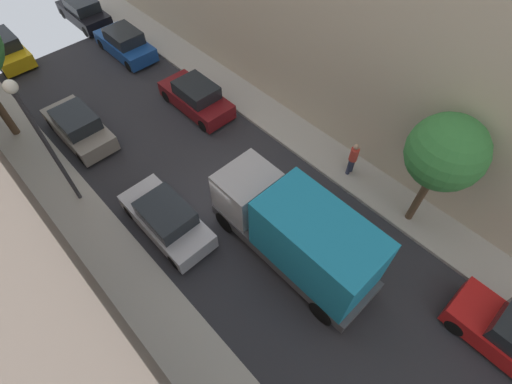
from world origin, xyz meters
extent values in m
plane|color=#2D2D33|center=(0.00, 0.00, 0.00)|extent=(32.00, 32.00, 0.00)
cube|color=#B7B2A8|center=(-5.00, 0.00, 0.07)|extent=(2.00, 44.00, 0.15)
cube|color=#B7B2A8|center=(5.00, 0.00, 0.07)|extent=(2.00, 44.00, 0.15)
cube|color=silver|center=(-2.70, 0.82, 0.55)|extent=(1.76, 4.20, 0.76)
cube|color=#1E2328|center=(-2.70, 0.67, 1.25)|extent=(1.56, 2.10, 0.64)
cylinder|color=black|center=(-3.48, 2.37, 0.32)|extent=(0.22, 0.64, 0.64)
cylinder|color=black|center=(-1.92, 2.37, 0.32)|extent=(0.22, 0.64, 0.64)
cylinder|color=black|center=(-3.48, -0.73, 0.32)|extent=(0.22, 0.64, 0.64)
cylinder|color=black|center=(-1.92, -0.73, 0.32)|extent=(0.22, 0.64, 0.64)
cube|color=gray|center=(-2.70, 7.99, 0.55)|extent=(1.76, 4.20, 0.76)
cube|color=#1E2328|center=(-2.70, 7.84, 1.25)|extent=(1.56, 2.10, 0.64)
cylinder|color=black|center=(-3.48, 9.54, 0.32)|extent=(0.22, 0.64, 0.64)
cylinder|color=black|center=(-1.92, 9.54, 0.32)|extent=(0.22, 0.64, 0.64)
cylinder|color=black|center=(-3.48, 6.44, 0.32)|extent=(0.22, 0.64, 0.64)
cylinder|color=black|center=(-1.92, 6.44, 0.32)|extent=(0.22, 0.64, 0.64)
cube|color=gold|center=(-2.70, 17.01, 0.55)|extent=(1.76, 4.20, 0.76)
cube|color=#1E2328|center=(-2.70, 16.86, 1.25)|extent=(1.56, 2.10, 0.64)
cylinder|color=black|center=(-1.92, 18.56, 0.32)|extent=(0.22, 0.64, 0.64)
cylinder|color=black|center=(-3.48, 15.46, 0.32)|extent=(0.22, 0.64, 0.64)
cylinder|color=black|center=(-1.92, 15.46, 0.32)|extent=(0.22, 0.64, 0.64)
cylinder|color=black|center=(1.92, -9.14, 0.32)|extent=(0.22, 0.64, 0.64)
cylinder|color=black|center=(3.48, -9.14, 0.32)|extent=(0.22, 0.64, 0.64)
cube|color=maroon|center=(2.70, 5.86, 0.55)|extent=(1.76, 4.20, 0.76)
cube|color=#1E2328|center=(2.70, 5.71, 1.25)|extent=(1.56, 2.10, 0.64)
cylinder|color=black|center=(1.92, 7.41, 0.32)|extent=(0.22, 0.64, 0.64)
cylinder|color=black|center=(3.48, 7.41, 0.32)|extent=(0.22, 0.64, 0.64)
cylinder|color=black|center=(1.92, 4.31, 0.32)|extent=(0.22, 0.64, 0.64)
cylinder|color=black|center=(3.48, 4.31, 0.32)|extent=(0.22, 0.64, 0.64)
cube|color=#194799|center=(2.70, 12.66, 0.55)|extent=(1.76, 4.20, 0.76)
cube|color=#1E2328|center=(2.70, 12.51, 1.25)|extent=(1.56, 2.10, 0.64)
cylinder|color=black|center=(1.92, 14.21, 0.32)|extent=(0.22, 0.64, 0.64)
cylinder|color=black|center=(3.48, 14.21, 0.32)|extent=(0.22, 0.64, 0.64)
cylinder|color=black|center=(1.92, 11.11, 0.32)|extent=(0.22, 0.64, 0.64)
cylinder|color=black|center=(3.48, 11.11, 0.32)|extent=(0.22, 0.64, 0.64)
cube|color=black|center=(2.70, 17.69, 0.55)|extent=(1.76, 4.20, 0.76)
cube|color=#1E2328|center=(2.70, 17.54, 1.25)|extent=(1.56, 2.10, 0.64)
cylinder|color=black|center=(1.92, 19.24, 0.32)|extent=(0.22, 0.64, 0.64)
cylinder|color=black|center=(3.48, 19.24, 0.32)|extent=(0.22, 0.64, 0.64)
cylinder|color=black|center=(1.92, 16.14, 0.32)|extent=(0.22, 0.64, 0.64)
cylinder|color=black|center=(3.48, 16.14, 0.32)|extent=(0.22, 0.64, 0.64)
cube|color=#4C4C51|center=(0.00, -3.38, 0.73)|extent=(2.20, 6.60, 0.50)
cube|color=#B7B7BC|center=(0.00, -0.98, 1.83)|extent=(2.10, 1.80, 1.70)
cube|color=#1E8CB7|center=(0.00, -4.38, 2.18)|extent=(2.24, 4.20, 2.40)
cylinder|color=black|center=(-0.98, -0.78, 0.48)|extent=(0.30, 0.96, 0.96)
cylinder|color=black|center=(0.98, -0.78, 0.48)|extent=(0.30, 0.96, 0.96)
cylinder|color=black|center=(-0.98, -5.78, 0.48)|extent=(0.30, 0.96, 0.96)
cylinder|color=black|center=(0.98, -5.78, 0.48)|extent=(0.30, 0.96, 0.96)
cylinder|color=#2D334C|center=(4.76, -2.40, 0.56)|extent=(0.18, 0.18, 0.82)
cylinder|color=#2D334C|center=(4.98, -2.40, 0.56)|extent=(0.18, 0.18, 0.82)
cylinder|color=#D83F33|center=(4.87, -2.40, 1.29)|extent=(0.36, 0.36, 0.64)
sphere|color=tan|center=(4.87, -2.40, 1.75)|extent=(0.24, 0.24, 0.24)
cylinder|color=brown|center=(4.73, -5.59, 1.58)|extent=(0.29, 0.29, 2.86)
sphere|color=#38843D|center=(4.73, -5.59, 4.00)|extent=(2.65, 2.65, 2.65)
cylinder|color=#333338|center=(-4.60, 4.62, 2.89)|extent=(0.16, 0.16, 5.48)
sphere|color=white|center=(-4.60, 4.62, 5.85)|extent=(0.44, 0.44, 0.44)
camera|label=1|loc=(-5.66, -7.45, 13.05)|focal=26.33mm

